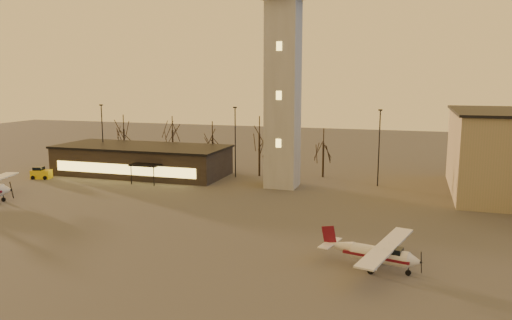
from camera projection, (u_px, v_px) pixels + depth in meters
The scene contains 7 objects.
ground at pixel (182, 267), 37.59m from camera, with size 220.00×220.00×0.00m, color #44403E.
control_tower at pixel (283, 61), 63.19m from camera, with size 6.80×6.80×32.60m.
terminal at pixel (142, 160), 73.89m from camera, with size 25.40×12.20×4.30m.
light_poles at pixel (288, 145), 65.74m from camera, with size 58.50×12.25×10.14m.
tree_row at pixel (212, 132), 77.56m from camera, with size 37.20×9.20×8.80m.
cessna_front at pixel (381, 258), 36.85m from camera, with size 8.15×10.19×2.81m.
service_cart at pixel (41, 174), 70.89m from camera, with size 2.92×2.18×1.69m.
Camera 1 is at (16.18, -32.43, 14.02)m, focal length 35.00 mm.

